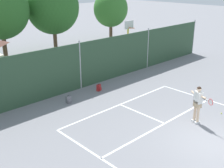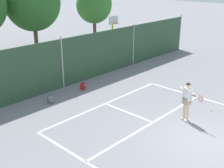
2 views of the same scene
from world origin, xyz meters
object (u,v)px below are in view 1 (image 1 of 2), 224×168
at_px(tennis_player, 198,101).
at_px(tennis_ball, 221,113).
at_px(basketball_hoop, 128,37).
at_px(backpack_grey, 69,100).
at_px(backpack_red, 99,88).

distance_m(tennis_player, tennis_ball, 2.12).
height_order(tennis_player, tennis_ball, tennis_player).
relative_size(tennis_player, tennis_ball, 28.10).
distance_m(basketball_hoop, backpack_grey, 8.32).
height_order(tennis_player, backpack_grey, tennis_player).
distance_m(tennis_ball, backpack_red, 7.20).
xyz_separation_m(tennis_player, backpack_red, (-0.67, 6.35, -0.92)).
height_order(basketball_hoop, backpack_red, basketball_hoop).
relative_size(basketball_hoop, backpack_red, 7.67).
bearing_deg(tennis_player, backpack_red, 96.01).
xyz_separation_m(tennis_ball, backpack_red, (-2.44, 6.77, 0.16)).
height_order(tennis_player, backpack_red, tennis_player).
xyz_separation_m(tennis_player, backpack_grey, (-3.09, 6.15, -0.92)).
height_order(basketball_hoop, tennis_player, basketball_hoop).
relative_size(tennis_player, backpack_red, 4.01).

